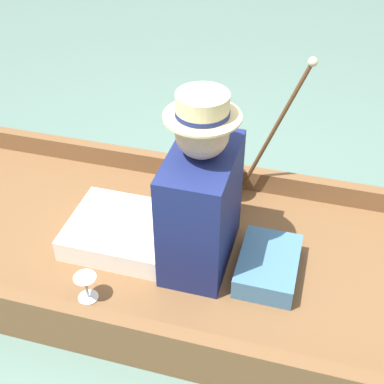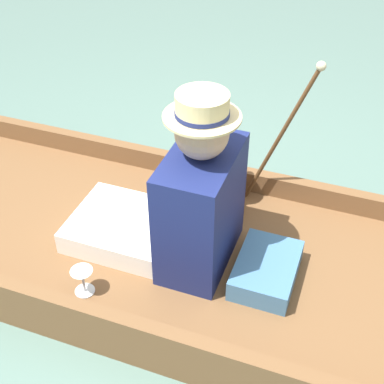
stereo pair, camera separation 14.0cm
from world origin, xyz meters
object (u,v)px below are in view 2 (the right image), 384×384
(teddy_bear, at_px, (225,174))
(walking_cane, at_px, (287,125))
(wine_glass, at_px, (82,276))
(seated_person, at_px, (183,203))

(teddy_bear, xyz_separation_m, walking_cane, (0.09, -0.26, 0.29))
(teddy_bear, bearing_deg, wine_glass, 154.23)
(seated_person, bearing_deg, walking_cane, -28.24)
(wine_glass, bearing_deg, teddy_bear, -25.77)
(seated_person, relative_size, walking_cane, 1.03)
(seated_person, distance_m, wine_glass, 0.52)
(seated_person, height_order, wine_glass, seated_person)
(teddy_bear, height_order, wine_glass, teddy_bear)
(teddy_bear, relative_size, wine_glass, 3.06)
(wine_glass, distance_m, walking_cane, 1.14)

